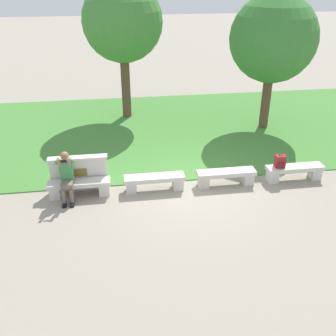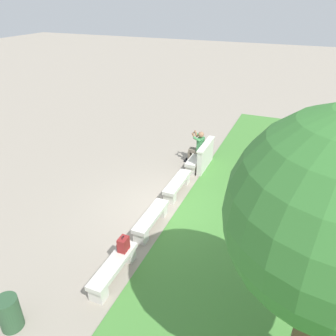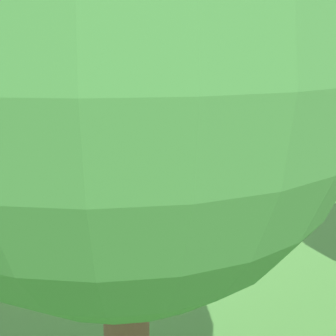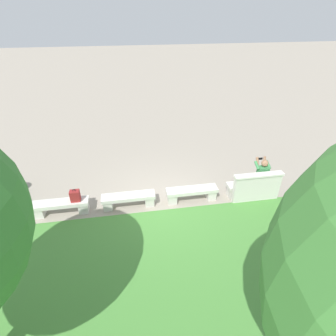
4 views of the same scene
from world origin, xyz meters
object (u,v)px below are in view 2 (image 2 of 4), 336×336
(bench_mid, at_px, (151,219))
(bench_far, at_px, (114,268))
(backpack, at_px, (123,244))
(trash_bin, at_px, (9,313))
(bench_main, at_px, (197,159))
(bench_near, at_px, (177,185))
(person_photographer, at_px, (197,146))

(bench_mid, distance_m, bench_far, 2.03)
(bench_far, xyz_separation_m, backpack, (-0.48, 0.01, 0.33))
(bench_mid, relative_size, trash_bin, 2.21)
(bench_main, height_order, bench_near, same)
(bench_near, distance_m, person_photographer, 2.36)
(bench_main, height_order, person_photographer, person_photographer)
(bench_mid, height_order, trash_bin, trash_bin)
(bench_main, relative_size, bench_near, 1.00)
(bench_far, xyz_separation_m, person_photographer, (-6.39, -0.08, 0.44))
(bench_mid, xyz_separation_m, bench_far, (2.03, 0.00, 0.00))
(bench_near, height_order, person_photographer, person_photographer)
(bench_near, height_order, backpack, backpack)
(bench_main, xyz_separation_m, bench_far, (6.10, 0.00, 0.00))
(person_photographer, bearing_deg, bench_mid, 1.02)
(person_photographer, bearing_deg, bench_main, 15.18)
(bench_main, distance_m, person_photographer, 0.53)
(person_photographer, xyz_separation_m, backpack, (5.91, 0.08, -0.11))
(person_photographer, bearing_deg, bench_near, 1.92)
(trash_bin, bearing_deg, person_photographer, 172.17)
(backpack, xyz_separation_m, trash_bin, (2.37, -1.22, -0.25))
(bench_far, height_order, person_photographer, person_photographer)
(person_photographer, bearing_deg, backpack, 0.81)
(bench_mid, bearing_deg, bench_far, 0.00)
(bench_near, bearing_deg, bench_far, 0.00)
(bench_main, bearing_deg, bench_near, 0.00)
(person_photographer, height_order, trash_bin, person_photographer)
(bench_near, relative_size, bench_far, 1.00)
(bench_near, xyz_separation_m, bench_far, (4.07, 0.00, 0.00))
(bench_near, height_order, bench_far, same)
(bench_main, xyz_separation_m, bench_mid, (4.07, 0.00, 0.00))
(bench_far, relative_size, backpack, 3.88)
(bench_main, distance_m, trash_bin, 8.08)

